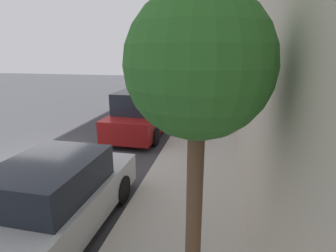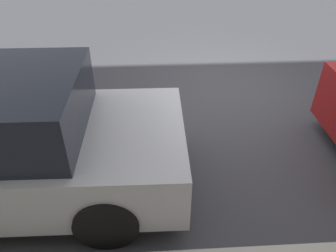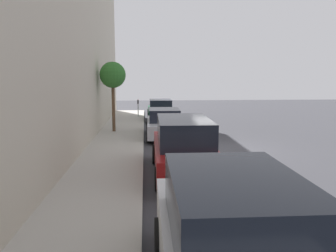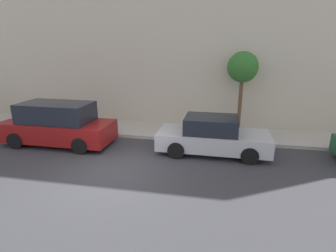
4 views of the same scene
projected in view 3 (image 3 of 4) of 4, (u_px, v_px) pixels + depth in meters
The scene contains 8 objects.
ground_plane at pixel (222, 150), 14.63m from camera, with size 60.00×60.00×0.00m, color #38383D.
sidewalk at pixel (115, 150), 14.29m from camera, with size 2.53×32.00×0.15m.
parked_sedan_nearest at pixel (160, 110), 24.48m from camera, with size 1.92×4.51×1.54m.
parked_sedan_second at pixel (164, 124), 17.63m from camera, with size 1.92×4.53×1.54m.
parked_minivan_third at pixel (184, 148), 10.88m from camera, with size 2.02×4.93×1.90m.
parked_suv_fourth at pixel (233, 249), 4.50m from camera, with size 2.08×4.81×1.98m.
parking_meter_near at pixel (138, 106), 25.12m from camera, with size 0.11×0.15×1.35m.
street_tree at pixel (113, 76), 18.24m from camera, with size 1.46×1.46×3.91m.
Camera 3 is at (3.41, 14.09, 3.29)m, focal length 35.00 mm.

